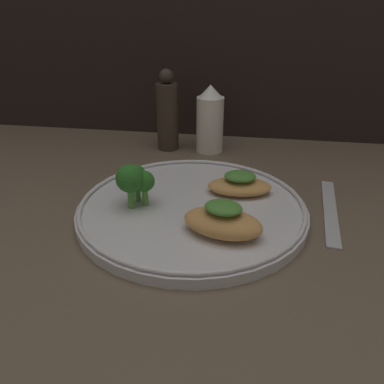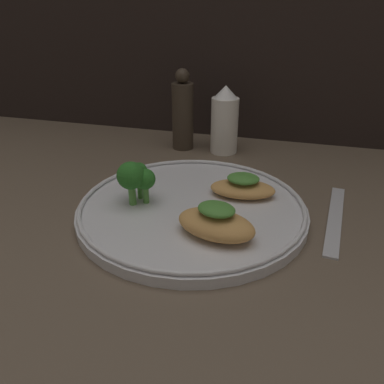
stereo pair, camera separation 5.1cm
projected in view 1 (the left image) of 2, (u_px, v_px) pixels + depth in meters
ground_plane at (192, 217)px, 52.86cm from camera, size 180.00×180.00×1.00cm
plate at (192, 207)px, 52.18cm from camera, size 31.70×31.70×2.00cm
grilled_meat_front at (223, 221)px, 44.78cm from camera, size 10.81×7.88×4.24cm
grilled_meat_middle at (240, 185)px, 54.68cm from camera, size 9.79×6.15×3.34cm
broccoli_bunch at (135, 179)px, 50.09cm from camera, size 4.98×5.50×6.27cm
sauce_bottle at (210, 120)px, 72.26cm from camera, size 5.23×5.23×12.98cm
pepper_grinder at (167, 114)px, 73.06cm from camera, size 4.21×4.21×15.65cm
fork at (330, 209)px, 53.06cm from camera, size 3.90×19.39×0.60cm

